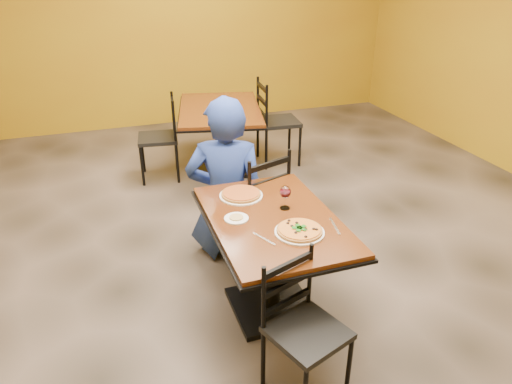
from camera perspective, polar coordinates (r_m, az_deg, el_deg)
name	(u,v)px	position (r m, az deg, el deg)	size (l,w,h in m)	color
floor	(250,269)	(3.92, -0.75, -9.20)	(7.00, 8.00, 0.01)	black
wall_back	(159,19)	(7.14, -11.58, 19.66)	(7.00, 0.01, 3.00)	#A18211
table_main	(273,242)	(3.22, 1.99, -6.06)	(0.83, 1.23, 0.75)	#57270D
table_second	(220,124)	(5.51, -4.31, 8.17)	(1.20, 1.53, 0.75)	#57270D
chair_main_near	(307,333)	(2.75, 6.18, -16.48)	(0.38, 0.38, 0.85)	black
chair_main_far	(254,202)	(3.90, -0.21, -1.24)	(0.43, 0.43, 0.95)	black
chair_second_left	(158,138)	(5.42, -11.69, 6.31)	(0.42, 0.42, 0.94)	black
chair_second_right	(279,122)	(5.74, 2.74, 8.38)	(0.46, 0.46, 1.01)	black
diner	(226,178)	(3.84, -3.62, 1.68)	(0.66, 0.43, 1.36)	navy
plate_main	(299,232)	(2.96, 5.23, -4.80)	(0.31, 0.31, 0.01)	white
pizza_main	(300,230)	(2.95, 5.24, -4.54)	(0.28, 0.28, 0.02)	#96200A
plate_far	(241,196)	(3.39, -1.80, -0.43)	(0.31, 0.31, 0.01)	white
pizza_far	(241,194)	(3.38, -1.81, -0.19)	(0.28, 0.28, 0.02)	#CC6C27
side_plate	(236,218)	(3.10, -2.37, -3.19)	(0.16, 0.16, 0.01)	white
dip	(236,217)	(3.09, -2.37, -3.04)	(0.09, 0.09, 0.01)	tan
wine_glass	(285,196)	(3.19, 3.52, -0.53)	(0.08, 0.08, 0.18)	white
fork	(264,239)	(2.89, 0.97, -5.63)	(0.01, 0.19, 0.00)	silver
knife	(335,226)	(3.06, 9.41, -4.03)	(0.01, 0.21, 0.00)	silver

